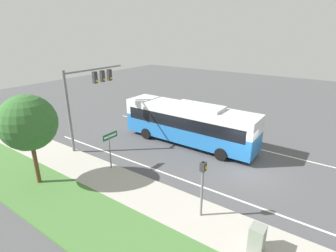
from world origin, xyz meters
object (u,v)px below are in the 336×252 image
utility_cabinet (257,239)px  signal_gantry (88,89)px  street_sign (110,144)px  pedestrian_signal (203,181)px  bus (189,122)px

utility_cabinet → signal_gantry: bearing=76.2°
street_sign → utility_cabinet: bearing=-98.2°
pedestrian_signal → utility_cabinet: size_ratio=2.56×
signal_gantry → pedestrian_signal: 12.02m
bus → street_sign: (-6.55, 1.99, -0.04)m
bus → utility_cabinet: size_ratio=9.24×
bus → utility_cabinet: bus is taller
signal_gantry → utility_cabinet: 15.24m
bus → pedestrian_signal: bearing=-145.1°
bus → signal_gantry: size_ratio=1.79×
street_sign → pedestrian_signal: bearing=-96.5°
signal_gantry → pedestrian_signal: (-2.88, -11.41, -2.43)m
utility_cabinet → pedestrian_signal: bearing=77.6°
street_sign → utility_cabinet: size_ratio=2.20×
signal_gantry → bus: bearing=-54.3°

